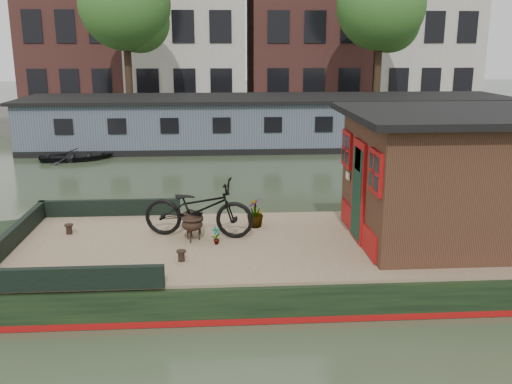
{
  "coord_description": "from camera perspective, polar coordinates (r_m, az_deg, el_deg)",
  "views": [
    {
      "loc": [
        -2.16,
        -10.04,
        4.23
      ],
      "look_at": [
        -1.44,
        0.5,
        1.49
      ],
      "focal_mm": 40.0,
      "sensor_mm": 36.0,
      "label": 1
    }
  ],
  "objects": [
    {
      "name": "potted_plant_e",
      "position": [
        9.47,
        -21.57,
        -7.83
      ],
      "size": [
        0.16,
        0.18,
        0.28
      ],
      "primitive_type": "imported",
      "rotation": [
        0.0,
        0.0,
        1.09
      ],
      "color": "#9A5E2D",
      "rests_on": "houseboat_deck"
    },
    {
      "name": "bow_bulwark",
      "position": [
        10.99,
        -19.07,
        -4.33
      ],
      "size": [
        3.0,
        4.0,
        0.35
      ],
      "color": "black",
      "rests_on": "houseboat_deck"
    },
    {
      "name": "quay",
      "position": [
        30.85,
        0.17,
        7.51
      ],
      "size": [
        60.0,
        6.0,
        0.9
      ],
      "primitive_type": "cube",
      "color": "#47443F",
      "rests_on": "ground"
    },
    {
      "name": "brazier_front",
      "position": [
        10.75,
        -6.39,
        -3.76
      ],
      "size": [
        0.54,
        0.54,
        0.44
      ],
      "primitive_type": null,
      "rotation": [
        0.0,
        0.0,
        -0.42
      ],
      "color": "black",
      "rests_on": "houseboat_deck"
    },
    {
      "name": "cabin",
      "position": [
        11.19,
        19.08,
        1.6
      ],
      "size": [
        4.0,
        3.5,
        2.42
      ],
      "color": "black",
      "rests_on": "houseboat_deck"
    },
    {
      "name": "brazier_rear",
      "position": [
        11.09,
        -6.29,
        -3.17
      ],
      "size": [
        0.48,
        0.48,
        0.44
      ],
      "primitive_type": null,
      "rotation": [
        0.0,
        0.0,
        0.18
      ],
      "color": "black",
      "rests_on": "houseboat_deck"
    },
    {
      "name": "houseboat_hull",
      "position": [
        10.82,
        0.77,
        -6.9
      ],
      "size": [
        14.01,
        4.02,
        0.6
      ],
      "color": "black",
      "rests_on": "ground"
    },
    {
      "name": "tree_left",
      "position": [
        29.46,
        -12.66,
        17.45
      ],
      "size": [
        4.4,
        4.4,
        7.4
      ],
      "color": "#332316",
      "rests_on": "quay"
    },
    {
      "name": "potted_plant_d",
      "position": [
        11.48,
        -0.1,
        -2.06
      ],
      "size": [
        0.39,
        0.39,
        0.6
      ],
      "primitive_type": "imported",
      "rotation": [
        0.0,
        0.0,
        4.55
      ],
      "color": "#9B542A",
      "rests_on": "houseboat_deck"
    },
    {
      "name": "far_houseboat",
      "position": [
        24.35,
        1.25,
        6.85
      ],
      "size": [
        20.4,
        4.4,
        2.11
      ],
      "color": "#4C5B66",
      "rests_on": "ground"
    },
    {
      "name": "potted_plant_b",
      "position": [
        11.63,
        0.25,
        -2.63
      ],
      "size": [
        0.17,
        0.19,
        0.29
      ],
      "primitive_type": "imported",
      "rotation": [
        0.0,
        0.0,
        1.87
      ],
      "color": "brown",
      "rests_on": "houseboat_deck"
    },
    {
      "name": "bollard_port",
      "position": [
        11.68,
        -18.19,
        -3.55
      ],
      "size": [
        0.17,
        0.17,
        0.19
      ],
      "primitive_type": "cylinder",
      "color": "black",
      "rests_on": "houseboat_deck"
    },
    {
      "name": "dinghy",
      "position": [
        22.53,
        -17.5,
        3.77
      ],
      "size": [
        3.01,
        2.42,
        0.55
      ],
      "primitive_type": "imported",
      "rotation": [
        0.0,
        0.0,
        1.78
      ],
      "color": "black",
      "rests_on": "ground"
    },
    {
      "name": "tree_right",
      "position": [
        30.32,
        12.61,
        17.36
      ],
      "size": [
        4.4,
        4.4,
        7.4
      ],
      "color": "#332316",
      "rests_on": "quay"
    },
    {
      "name": "bicycle",
      "position": [
        10.9,
        -5.77,
        -1.64
      ],
      "size": [
        2.22,
        1.15,
        1.11
      ],
      "primitive_type": "imported",
      "rotation": [
        0.0,
        0.0,
        1.37
      ],
      "color": "black",
      "rests_on": "houseboat_deck"
    },
    {
      "name": "houseboat_deck",
      "position": [
        10.88,
        7.82,
        -4.94
      ],
      "size": [
        11.8,
        3.8,
        0.05
      ],
      "primitive_type": "cube",
      "color": "#96815D",
      "rests_on": "houseboat_hull"
    },
    {
      "name": "bollard_stbd",
      "position": [
        9.83,
        -7.47,
        -6.35
      ],
      "size": [
        0.17,
        0.17,
        0.19
      ],
      "primitive_type": "cylinder",
      "color": "black",
      "rests_on": "houseboat_deck"
    },
    {
      "name": "potted_plant_a",
      "position": [
        10.54,
        -4.02,
        -4.37
      ],
      "size": [
        0.22,
        0.19,
        0.34
      ],
      "primitive_type": "imported",
      "rotation": [
        0.0,
        0.0,
        0.52
      ],
      "color": "maroon",
      "rests_on": "houseboat_deck"
    },
    {
      "name": "ground",
      "position": [
        11.11,
        7.71,
        -7.98
      ],
      "size": [
        120.0,
        120.0,
        0.0
      ],
      "primitive_type": "plane",
      "color": "#2A3320",
      "rests_on": "ground"
    }
  ]
}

